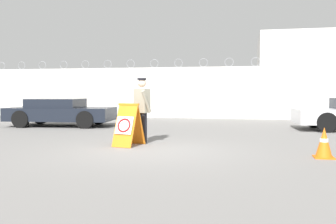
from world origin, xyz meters
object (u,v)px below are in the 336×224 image
security_guard (142,107)px  parked_car_front_coupe (60,112)px  barricade_sign (128,125)px  traffic_cone_near (324,143)px

security_guard → parked_car_front_coupe: 6.38m
barricade_sign → traffic_cone_near: barricade_sign is taller
barricade_sign → traffic_cone_near: 4.84m
barricade_sign → parked_car_front_coupe: size_ratio=0.26×
security_guard → traffic_cone_near: bearing=12.9°
security_guard → barricade_sign: bearing=-83.4°
barricade_sign → parked_car_front_coupe: 6.57m
barricade_sign → security_guard: size_ratio=0.63×
barricade_sign → parked_car_front_coupe: (-4.52, 4.77, 0.03)m
barricade_sign → security_guard: 0.75m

